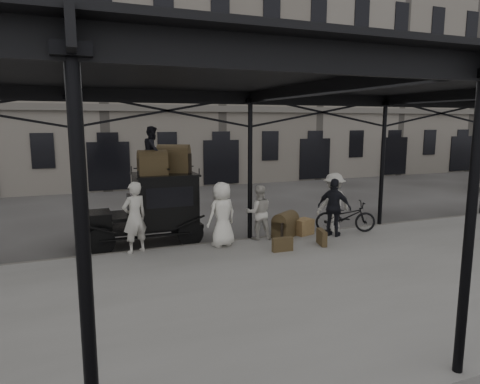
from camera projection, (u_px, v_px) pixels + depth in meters
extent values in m
plane|color=#383533|center=(278.00, 262.00, 11.58)|extent=(120.00, 120.00, 0.00)
cube|color=slate|center=(318.00, 285.00, 9.73)|extent=(28.00, 8.00, 0.15)
cylinder|color=black|center=(250.00, 175.00, 13.07)|extent=(0.14, 0.14, 4.30)
cylinder|color=black|center=(469.00, 238.00, 5.91)|extent=(0.14, 0.14, 4.30)
cube|color=black|center=(250.00, 97.00, 12.69)|extent=(22.00, 0.10, 0.45)
cube|color=black|center=(317.00, 79.00, 9.27)|extent=(22.50, 9.00, 0.08)
cube|color=silver|center=(317.00, 76.00, 9.26)|extent=(18.00, 7.00, 0.04)
cube|color=slate|center=(152.00, 70.00, 26.97)|extent=(64.00, 8.00, 14.00)
cylinder|color=black|center=(101.00, 242.00, 12.02)|extent=(0.80, 0.10, 0.80)
cylinder|color=black|center=(98.00, 230.00, 13.35)|extent=(0.80, 0.10, 0.80)
cylinder|color=black|center=(191.00, 233.00, 12.97)|extent=(0.80, 0.10, 0.80)
cylinder|color=black|center=(179.00, 223.00, 14.29)|extent=(0.80, 0.10, 0.80)
cube|color=black|center=(142.00, 227.00, 13.11)|extent=(3.60, 1.25, 0.12)
cube|color=black|center=(95.00, 221.00, 12.58)|extent=(0.90, 1.00, 0.55)
cube|color=black|center=(78.00, 223.00, 12.41)|extent=(0.06, 0.70, 0.55)
cube|color=black|center=(123.00, 216.00, 12.85)|extent=(0.70, 1.30, 0.10)
cube|color=black|center=(165.00, 200.00, 13.26)|extent=(1.80, 1.45, 1.55)
cube|color=black|center=(170.00, 197.00, 12.55)|extent=(1.40, 0.02, 0.60)
cube|color=black|center=(164.00, 174.00, 13.13)|extent=(1.90, 1.55, 0.06)
imported|color=beige|center=(135.00, 217.00, 11.77)|extent=(0.85, 0.72, 1.99)
imported|color=beige|center=(259.00, 212.00, 13.15)|extent=(0.93, 0.80, 1.68)
imported|color=silver|center=(222.00, 214.00, 12.40)|extent=(1.06, 0.85, 1.89)
imported|color=black|center=(334.00, 208.00, 13.48)|extent=(1.01, 1.13, 1.85)
imported|color=beige|center=(334.00, 202.00, 14.11)|extent=(1.33, 0.86, 1.94)
imported|color=black|center=(345.00, 217.00, 14.07)|extent=(2.07, 1.38, 1.03)
imported|color=black|center=(153.00, 150.00, 12.79)|extent=(0.75, 0.84, 1.44)
cube|color=olive|center=(303.00, 227.00, 13.79)|extent=(0.71, 0.61, 0.50)
cube|color=#4A3B22|center=(322.00, 237.00, 12.61)|extent=(0.29, 0.62, 0.45)
cube|color=#4A3B22|center=(283.00, 244.00, 11.97)|extent=(0.61, 0.18, 0.40)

